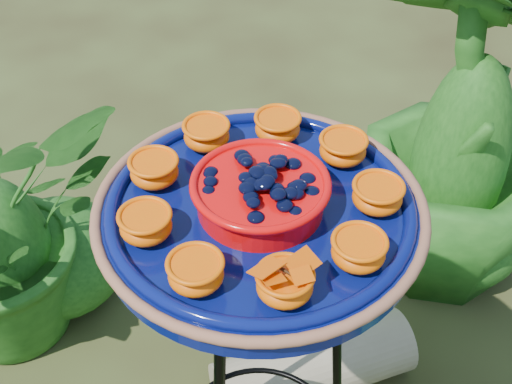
# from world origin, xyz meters

# --- Properties ---
(tripod_stand) EXTENTS (0.46, 0.46, 0.99)m
(tripod_stand) POSITION_xyz_m (-0.06, -0.09, 0.60)
(tripod_stand) COLOR black
(tripod_stand) RESTS_ON ground
(feeder_dish) EXTENTS (0.64, 0.64, 0.12)m
(feeder_dish) POSITION_xyz_m (-0.06, -0.09, 1.04)
(feeder_dish) COLOR #060F51
(feeder_dish) RESTS_ON tripod_stand
(driftwood_log) EXTENTS (0.58, 0.28, 0.19)m
(driftwood_log) POSITION_xyz_m (0.16, 0.22, 0.09)
(driftwood_log) COLOR gray
(driftwood_log) RESTS_ON ground
(shrub_back_right) EXTENTS (0.86, 0.86, 1.09)m
(shrub_back_right) POSITION_xyz_m (0.70, 0.64, 0.54)
(shrub_back_right) COLOR #174713
(shrub_back_right) RESTS_ON ground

